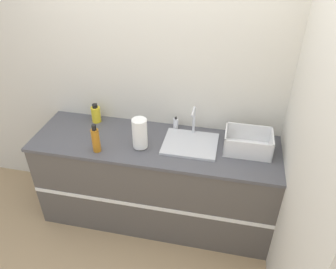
% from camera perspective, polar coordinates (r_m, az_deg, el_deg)
% --- Properties ---
extents(ground_plane, '(12.00, 12.00, 0.00)m').
position_cam_1_polar(ground_plane, '(3.25, -3.35, -17.79)').
color(ground_plane, tan).
extents(wall_back, '(4.55, 0.06, 2.60)m').
position_cam_1_polar(wall_back, '(2.95, -0.74, 8.90)').
color(wall_back, beige).
rests_on(wall_back, ground_plane).
extents(wall_right, '(0.06, 2.65, 2.60)m').
position_cam_1_polar(wall_right, '(2.62, 21.69, 2.89)').
color(wall_right, beige).
rests_on(wall_right, ground_plane).
extents(counter_cabinet, '(2.17, 0.67, 0.90)m').
position_cam_1_polar(counter_cabinet, '(3.13, -2.08, -8.09)').
color(counter_cabinet, '#514C47').
rests_on(counter_cabinet, ground_plane).
extents(sink, '(0.46, 0.39, 0.28)m').
position_cam_1_polar(sink, '(2.82, 3.93, -1.36)').
color(sink, silver).
rests_on(sink, counter_cabinet).
extents(paper_towel_roll, '(0.13, 0.13, 0.27)m').
position_cam_1_polar(paper_towel_roll, '(2.72, -4.93, 0.16)').
color(paper_towel_roll, '#4C4C51').
rests_on(paper_towel_roll, counter_cabinet).
extents(dish_rack, '(0.39, 0.28, 0.17)m').
position_cam_1_polar(dish_rack, '(2.80, 13.71, -1.60)').
color(dish_rack, white).
rests_on(dish_rack, counter_cabinet).
extents(bottle_yellow, '(0.09, 0.09, 0.18)m').
position_cam_1_polar(bottle_yellow, '(3.17, -12.44, 3.51)').
color(bottle_yellow, yellow).
rests_on(bottle_yellow, counter_cabinet).
extents(bottle_amber, '(0.07, 0.07, 0.25)m').
position_cam_1_polar(bottle_amber, '(2.75, -12.47, -0.89)').
color(bottle_amber, '#B26B19').
rests_on(bottle_amber, counter_cabinet).
extents(soap_dispenser, '(0.05, 0.05, 0.12)m').
position_cam_1_polar(soap_dispenser, '(3.01, 1.36, 1.94)').
color(soap_dispenser, silver).
rests_on(soap_dispenser, counter_cabinet).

